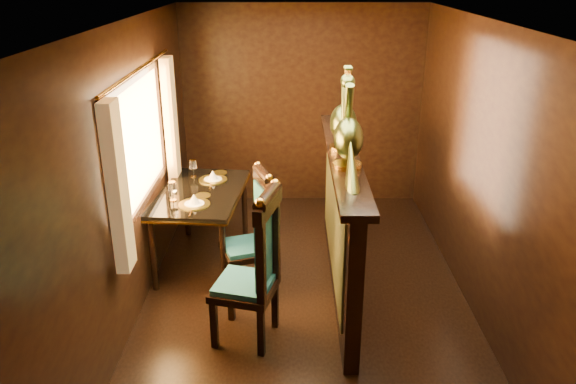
% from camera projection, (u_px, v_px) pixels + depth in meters
% --- Properties ---
extents(ground, '(5.00, 5.00, 0.00)m').
position_uv_depth(ground, '(306.00, 302.00, 5.21)').
color(ground, black).
rests_on(ground, ground).
extents(room_shell, '(3.04, 5.04, 2.52)m').
position_uv_depth(room_shell, '(297.00, 138.00, 4.64)').
color(room_shell, black).
rests_on(room_shell, ground).
extents(partition, '(0.26, 2.70, 1.36)m').
position_uv_depth(partition, '(340.00, 219.00, 5.22)').
color(partition, black).
rests_on(partition, ground).
extents(dining_table, '(0.93, 1.41, 0.99)m').
position_uv_depth(dining_table, '(201.00, 198.00, 5.68)').
color(dining_table, black).
rests_on(dining_table, ground).
extents(chair_left, '(0.60, 0.62, 1.37)m').
position_uv_depth(chair_left, '(259.00, 264.00, 4.44)').
color(chair_left, black).
rests_on(chair_left, ground).
extents(chair_right, '(0.56, 0.58, 1.22)m').
position_uv_depth(chair_right, '(257.00, 227.00, 5.23)').
color(chair_right, black).
rests_on(chair_right, ground).
extents(peacock_left, '(0.25, 0.67, 0.79)m').
position_uv_depth(peacock_left, '(349.00, 121.00, 4.47)').
color(peacock_left, '#1A4F2D').
rests_on(peacock_left, partition).
extents(peacock_right, '(0.25, 0.66, 0.79)m').
position_uv_depth(peacock_right, '(344.00, 107.00, 4.91)').
color(peacock_right, '#1A4F2D').
rests_on(peacock_right, partition).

